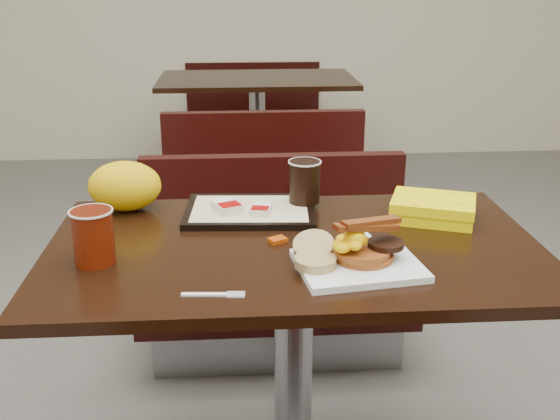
{
  "coord_description": "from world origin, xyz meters",
  "views": [
    {
      "loc": [
        -0.14,
        -1.46,
        1.38
      ],
      "look_at": [
        -0.03,
        0.05,
        0.82
      ],
      "focal_mm": 41.94,
      "sensor_mm": 36.0,
      "label": 1
    }
  ],
  "objects": [
    {
      "name": "sausage_patty",
      "position": [
        0.19,
        -0.13,
        0.8
      ],
      "size": [
        0.1,
        0.1,
        0.01
      ],
      "primitive_type": "cylinder",
      "rotation": [
        0.0,
        0.0,
        0.33
      ],
      "color": "black",
      "rests_on": "pancake_stack"
    },
    {
      "name": "table_near",
      "position": [
        0.0,
        0.0,
        0.38
      ],
      "size": [
        1.2,
        0.7,
        0.75
      ],
      "primitive_type": null,
      "color": "black",
      "rests_on": "floor"
    },
    {
      "name": "tray",
      "position": [
        -0.1,
        0.21,
        0.76
      ],
      "size": [
        0.36,
        0.27,
        0.02
      ],
      "primitive_type": "cube",
      "rotation": [
        0.0,
        0.0,
        -0.06
      ],
      "color": "black",
      "rests_on": "table_near"
    },
    {
      "name": "pancake_stack",
      "position": [
        0.14,
        -0.13,
        0.78
      ],
      "size": [
        0.15,
        0.15,
        0.03
      ],
      "primitive_type": "cylinder",
      "rotation": [
        0.0,
        0.0,
        -0.12
      ],
      "color": "brown",
      "rests_on": "platter"
    },
    {
      "name": "paper_bag",
      "position": [
        -0.44,
        0.27,
        0.82
      ],
      "size": [
        0.21,
        0.17,
        0.14
      ],
      "primitive_type": "ellipsoid",
      "rotation": [
        0.0,
        0.0,
        0.12
      ],
      "color": "#F7A808",
      "rests_on": "table_near"
    },
    {
      "name": "platter",
      "position": [
        0.13,
        -0.15,
        0.76
      ],
      "size": [
        0.3,
        0.25,
        0.02
      ],
      "primitive_type": "cube",
      "rotation": [
        0.0,
        0.0,
        0.14
      ],
      "color": "white",
      "rests_on": "table_near"
    },
    {
      "name": "fork",
      "position": [
        -0.21,
        -0.25,
        0.75
      ],
      "size": [
        0.13,
        0.03,
        0.0
      ],
      "primitive_type": null,
      "rotation": [
        0.0,
        0.0,
        -0.07
      ],
      "color": "white",
      "rests_on": "table_near"
    },
    {
      "name": "bacon_strips",
      "position": [
        0.15,
        -0.14,
        0.85
      ],
      "size": [
        0.17,
        0.12,
        0.01
      ],
      "primitive_type": null,
      "rotation": [
        0.0,
        0.0,
        0.35
      ],
      "color": "#410F04",
      "rests_on": "scrambled_eggs"
    },
    {
      "name": "knife",
      "position": [
        0.2,
        -0.02,
        0.75
      ],
      "size": [
        0.05,
        0.15,
        0.0
      ],
      "primitive_type": "cube",
      "rotation": [
        0.0,
        0.0,
        -1.34
      ],
      "color": "white",
      "rests_on": "table_near"
    },
    {
      "name": "clamshell",
      "position": [
        0.38,
        0.14,
        0.78
      ],
      "size": [
        0.26,
        0.23,
        0.06
      ],
      "primitive_type": "cube",
      "rotation": [
        0.0,
        0.0,
        -0.36
      ],
      "color": "#F8E504",
      "rests_on": "table_near"
    },
    {
      "name": "coffee_cup_far",
      "position": [
        0.05,
        0.26,
        0.83
      ],
      "size": [
        0.11,
        0.11,
        0.12
      ],
      "primitive_type": "cylinder",
      "rotation": [
        0.0,
        0.0,
        0.35
      ],
      "color": "black",
      "rests_on": "tray"
    },
    {
      "name": "scrambled_eggs",
      "position": [
        0.12,
        -0.15,
        0.82
      ],
      "size": [
        0.1,
        0.09,
        0.05
      ],
      "primitive_type": "ellipsoid",
      "rotation": [
        0.0,
        0.0,
        0.1
      ],
      "color": "yellow",
      "rests_on": "pancake_stack"
    },
    {
      "name": "condiment_syrup",
      "position": [
        -0.04,
        0.01,
        0.76
      ],
      "size": [
        0.05,
        0.05,
        0.01
      ],
      "primitive_type": "cube",
      "rotation": [
        0.0,
        0.0,
        0.48
      ],
      "color": "#A43907",
      "rests_on": "table_near"
    },
    {
      "name": "muffin_top",
      "position": [
        0.03,
        -0.11,
        0.79
      ],
      "size": [
        0.12,
        0.12,
        0.05
      ],
      "primitive_type": "cylinder",
      "rotation": [
        0.38,
        0.0,
        -0.31
      ],
      "color": "tan",
      "rests_on": "platter"
    },
    {
      "name": "muffin_bottom",
      "position": [
        0.03,
        -0.16,
        0.78
      ],
      "size": [
        0.09,
        0.09,
        0.02
      ],
      "primitive_type": "cylinder",
      "rotation": [
        0.0,
        0.0,
        -0.02
      ],
      "color": "tan",
      "rests_on": "platter"
    },
    {
      "name": "table_far",
      "position": [
        0.0,
        2.6,
        0.38
      ],
      "size": [
        1.2,
        0.7,
        0.75
      ],
      "primitive_type": null,
      "color": "black",
      "rests_on": "floor"
    },
    {
      "name": "bench_far_n",
      "position": [
        0.0,
        3.3,
        0.36
      ],
      "size": [
        1.0,
        0.46,
        0.72
      ],
      "primitive_type": null,
      "color": "black",
      "rests_on": "floor"
    },
    {
      "name": "coffee_cup_near",
      "position": [
        -0.46,
        -0.08,
        0.81
      ],
      "size": [
        0.09,
        0.09,
        0.13
      ],
      "primitive_type": "cylinder",
      "rotation": [
        0.0,
        0.0,
        0.04
      ],
      "color": "maroon",
      "rests_on": "table_near"
    },
    {
      "name": "hashbrown_sleeve_left",
      "position": [
        -0.16,
        0.2,
        0.78
      ],
      "size": [
        0.09,
        0.1,
        0.02
      ],
      "primitive_type": "cube",
      "rotation": [
        0.0,
        0.0,
        0.43
      ],
      "color": "silver",
      "rests_on": "tray"
    },
    {
      "name": "hashbrown_sleeve_right",
      "position": [
        -0.07,
        0.18,
        0.78
      ],
      "size": [
        0.06,
        0.08,
        0.02
      ],
      "primitive_type": "cube",
      "rotation": [
        0.0,
        0.0,
        -0.22
      ],
      "color": "silver",
      "rests_on": "tray"
    },
    {
      "name": "bench_far_s",
      "position": [
        0.0,
        1.9,
        0.36
      ],
      "size": [
        1.0,
        0.46,
        0.72
      ],
      "primitive_type": null,
      "color": "black",
      "rests_on": "floor"
    },
    {
      "name": "bench_near_n",
      "position": [
        0.0,
        0.7,
        0.36
      ],
      "size": [
        1.0,
        0.46,
        0.72
      ],
      "primitive_type": null,
      "color": "black",
      "rests_on": "floor"
    }
  ]
}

